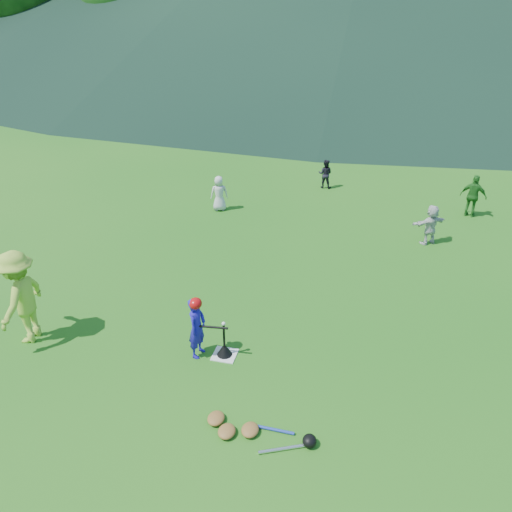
{
  "coord_description": "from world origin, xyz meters",
  "views": [
    {
      "loc": [
        2.44,
        -7.28,
        6.16
      ],
      "look_at": [
        0.0,
        2.5,
        0.9
      ],
      "focal_mm": 35.0,
      "sensor_mm": 36.0,
      "label": 1
    }
  ],
  "objects_px": {
    "batter_child": "(197,328)",
    "fielder_d": "(431,225)",
    "adult_coach": "(21,297)",
    "fielder_b": "(325,174)",
    "home_plate": "(225,355)",
    "fielder_a": "(219,193)",
    "equipment_pile": "(250,430)",
    "batting_tee": "(225,350)",
    "fielder_c": "(473,196)"
  },
  "relations": [
    {
      "from": "home_plate",
      "to": "fielder_c",
      "type": "bearing_deg",
      "value": 57.21
    },
    {
      "from": "home_plate",
      "to": "fielder_b",
      "type": "height_order",
      "value": "fielder_b"
    },
    {
      "from": "adult_coach",
      "to": "equipment_pile",
      "type": "xyz_separation_m",
      "value": [
        4.94,
        -1.33,
        -0.91
      ]
    },
    {
      "from": "batting_tee",
      "to": "fielder_b",
      "type": "bearing_deg",
      "value": 86.08
    },
    {
      "from": "batter_child",
      "to": "adult_coach",
      "type": "height_order",
      "value": "adult_coach"
    },
    {
      "from": "home_plate",
      "to": "adult_coach",
      "type": "xyz_separation_m",
      "value": [
        -3.97,
        -0.43,
        0.97
      ]
    },
    {
      "from": "fielder_b",
      "to": "fielder_d",
      "type": "bearing_deg",
      "value": 133.61
    },
    {
      "from": "adult_coach",
      "to": "equipment_pile",
      "type": "distance_m",
      "value": 5.2
    },
    {
      "from": "fielder_a",
      "to": "fielder_c",
      "type": "xyz_separation_m",
      "value": [
        7.8,
        1.43,
        0.1
      ]
    },
    {
      "from": "adult_coach",
      "to": "equipment_pile",
      "type": "height_order",
      "value": "adult_coach"
    },
    {
      "from": "fielder_d",
      "to": "batter_child",
      "type": "bearing_deg",
      "value": 18.67
    },
    {
      "from": "fielder_b",
      "to": "equipment_pile",
      "type": "distance_m",
      "value": 11.77
    },
    {
      "from": "adult_coach",
      "to": "batting_tee",
      "type": "xyz_separation_m",
      "value": [
        3.97,
        0.43,
        -0.85
      ]
    },
    {
      "from": "home_plate",
      "to": "fielder_d",
      "type": "distance_m",
      "value": 7.35
    },
    {
      "from": "fielder_a",
      "to": "batting_tee",
      "type": "height_order",
      "value": "fielder_a"
    },
    {
      "from": "fielder_d",
      "to": "batting_tee",
      "type": "height_order",
      "value": "fielder_d"
    },
    {
      "from": "fielder_b",
      "to": "batting_tee",
      "type": "xyz_separation_m",
      "value": [
        -0.68,
        -10.0,
        -0.39
      ]
    },
    {
      "from": "adult_coach",
      "to": "fielder_a",
      "type": "bearing_deg",
      "value": 162.53
    },
    {
      "from": "adult_coach",
      "to": "fielder_d",
      "type": "distance_m",
      "value": 10.37
    },
    {
      "from": "equipment_pile",
      "to": "fielder_d",
      "type": "bearing_deg",
      "value": 68.45
    },
    {
      "from": "adult_coach",
      "to": "fielder_a",
      "type": "relative_size",
      "value": 1.72
    },
    {
      "from": "home_plate",
      "to": "batter_child",
      "type": "height_order",
      "value": "batter_child"
    },
    {
      "from": "home_plate",
      "to": "batting_tee",
      "type": "height_order",
      "value": "batting_tee"
    },
    {
      "from": "home_plate",
      "to": "equipment_pile",
      "type": "distance_m",
      "value": 2.01
    },
    {
      "from": "fielder_a",
      "to": "fielder_b",
      "type": "distance_m",
      "value": 4.24
    },
    {
      "from": "home_plate",
      "to": "batting_tee",
      "type": "distance_m",
      "value": 0.12
    },
    {
      "from": "fielder_d",
      "to": "batting_tee",
      "type": "bearing_deg",
      "value": 21.38
    },
    {
      "from": "batter_child",
      "to": "batting_tee",
      "type": "height_order",
      "value": "batter_child"
    },
    {
      "from": "batter_child",
      "to": "equipment_pile",
      "type": "relative_size",
      "value": 0.69
    },
    {
      "from": "fielder_c",
      "to": "adult_coach",
      "type": "bearing_deg",
      "value": 62.06
    },
    {
      "from": "fielder_a",
      "to": "fielder_b",
      "type": "height_order",
      "value": "fielder_a"
    },
    {
      "from": "home_plate",
      "to": "batter_child",
      "type": "relative_size",
      "value": 0.36
    },
    {
      "from": "adult_coach",
      "to": "fielder_a",
      "type": "height_order",
      "value": "adult_coach"
    },
    {
      "from": "batting_tee",
      "to": "equipment_pile",
      "type": "relative_size",
      "value": 0.38
    },
    {
      "from": "home_plate",
      "to": "batter_child",
      "type": "xyz_separation_m",
      "value": [
        -0.5,
        -0.09,
        0.61
      ]
    },
    {
      "from": "adult_coach",
      "to": "batting_tee",
      "type": "distance_m",
      "value": 4.09
    },
    {
      "from": "fielder_c",
      "to": "equipment_pile",
      "type": "xyz_separation_m",
      "value": [
        -4.49,
        -10.23,
        -0.6
      ]
    },
    {
      "from": "batting_tee",
      "to": "fielder_c",
      "type": "bearing_deg",
      "value": 57.21
    },
    {
      "from": "batter_child",
      "to": "fielder_c",
      "type": "relative_size",
      "value": 0.93
    },
    {
      "from": "fielder_a",
      "to": "fielder_c",
      "type": "bearing_deg",
      "value": 169.05
    },
    {
      "from": "fielder_d",
      "to": "equipment_pile",
      "type": "distance_m",
      "value": 8.47
    },
    {
      "from": "batter_child",
      "to": "fielder_d",
      "type": "height_order",
      "value": "batter_child"
    },
    {
      "from": "batter_child",
      "to": "fielder_a",
      "type": "bearing_deg",
      "value": 21.52
    },
    {
      "from": "adult_coach",
      "to": "fielder_b",
      "type": "height_order",
      "value": "adult_coach"
    },
    {
      "from": "adult_coach",
      "to": "equipment_pile",
      "type": "bearing_deg",
      "value": 69.73
    },
    {
      "from": "home_plate",
      "to": "batting_tee",
      "type": "xyz_separation_m",
      "value": [
        0.0,
        0.0,
        0.12
      ]
    },
    {
      "from": "fielder_a",
      "to": "equipment_pile",
      "type": "xyz_separation_m",
      "value": [
        3.32,
        -8.8,
        -0.5
      ]
    },
    {
      "from": "equipment_pile",
      "to": "batter_child",
      "type": "bearing_deg",
      "value": 131.16
    },
    {
      "from": "fielder_d",
      "to": "batting_tee",
      "type": "distance_m",
      "value": 7.35
    },
    {
      "from": "batter_child",
      "to": "fielder_d",
      "type": "relative_size",
      "value": 1.09
    }
  ]
}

